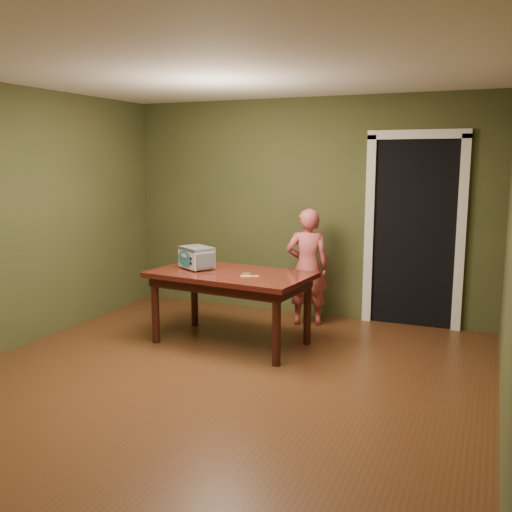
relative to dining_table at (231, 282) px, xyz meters
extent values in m
plane|color=#4F2D16|center=(0.31, -1.07, -0.65)|extent=(5.00, 5.00, 0.00)
cube|color=#454625|center=(0.31, 1.43, 0.65)|extent=(4.50, 0.02, 2.60)
cube|color=white|center=(0.31, -1.07, 1.95)|extent=(4.50, 5.00, 0.02)
cube|color=black|center=(1.61, 1.73, 0.40)|extent=(0.90, 0.60, 2.10)
cube|color=black|center=(1.61, 1.41, 0.40)|extent=(0.90, 0.02, 2.10)
cube|color=white|center=(1.11, 1.40, 0.40)|extent=(0.10, 0.06, 2.20)
cube|color=white|center=(2.11, 1.40, 0.40)|extent=(0.10, 0.06, 2.20)
cube|color=white|center=(1.61, 1.40, 1.50)|extent=(1.10, 0.06, 0.10)
cube|color=#3C110D|center=(0.00, 0.00, 0.07)|extent=(1.69, 1.06, 0.05)
cube|color=black|center=(0.00, 0.00, 0.00)|extent=(1.55, 0.93, 0.10)
cylinder|color=black|center=(-0.73, -0.27, -0.30)|extent=(0.08, 0.08, 0.70)
cylinder|color=black|center=(-0.66, 0.42, -0.30)|extent=(0.08, 0.08, 0.70)
cylinder|color=black|center=(0.66, -0.42, -0.30)|extent=(0.08, 0.08, 0.70)
cylinder|color=black|center=(0.73, 0.27, -0.30)|extent=(0.08, 0.08, 0.70)
cylinder|color=#4C4F54|center=(-0.58, 0.03, 0.11)|extent=(0.02, 0.02, 0.01)
cylinder|color=#4C4F54|center=(-0.49, 0.19, 0.11)|extent=(0.02, 0.02, 0.01)
cylinder|color=#4C4F54|center=(-0.34, -0.12, 0.11)|extent=(0.02, 0.02, 0.01)
cylinder|color=#4C4F54|center=(-0.24, 0.05, 0.11)|extent=(0.02, 0.02, 0.01)
cube|color=silver|center=(-0.41, 0.04, 0.21)|extent=(0.42, 0.39, 0.20)
cube|color=#4C4F54|center=(-0.41, 0.04, 0.32)|extent=(0.43, 0.40, 0.03)
cube|color=#4C4F54|center=(-0.57, 0.13, 0.21)|extent=(0.13, 0.20, 0.15)
cube|color=#4C4F54|center=(-0.26, -0.05, 0.21)|extent=(0.13, 0.20, 0.15)
ellipsoid|color=teal|center=(-0.50, -0.06, 0.21)|extent=(0.23, 0.14, 0.17)
cylinder|color=black|center=(-0.39, -0.13, 0.23)|extent=(0.03, 0.02, 0.02)
cylinder|color=black|center=(-0.39, -0.13, 0.18)|extent=(0.02, 0.02, 0.02)
cylinder|color=silver|center=(0.21, -0.08, 0.11)|extent=(0.10, 0.10, 0.02)
cylinder|color=#54341C|center=(0.21, -0.08, 0.12)|extent=(0.09, 0.09, 0.01)
cube|color=#FFDE6E|center=(0.26, -0.12, 0.10)|extent=(0.17, 0.10, 0.01)
imported|color=#CB5355|center=(0.51, 0.98, 0.02)|extent=(0.57, 0.46, 1.34)
camera|label=1|loc=(2.43, -5.13, 1.23)|focal=40.00mm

